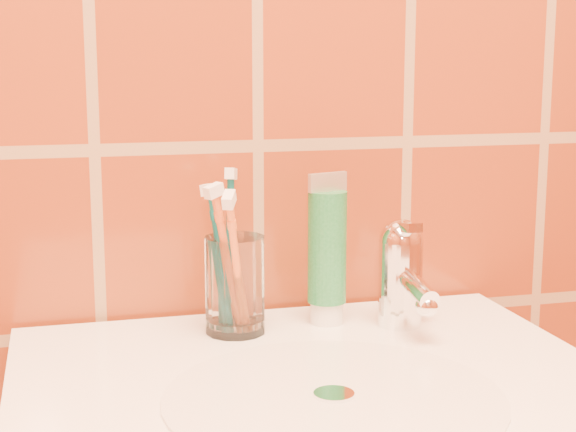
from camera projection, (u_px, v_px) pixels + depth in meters
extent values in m
cylinder|color=silver|center=(334.00, 397.00, 0.77)|extent=(0.30, 0.30, 0.00)
cylinder|color=white|center=(334.00, 395.00, 0.77)|extent=(0.04, 0.04, 0.00)
cylinder|color=white|center=(235.00, 285.00, 0.94)|extent=(0.09, 0.09, 0.11)
cylinder|color=white|center=(327.00, 312.00, 0.98)|extent=(0.04, 0.04, 0.02)
cylinder|color=#196C35|center=(327.00, 247.00, 0.97)|extent=(0.04, 0.04, 0.12)
cube|color=beige|center=(328.00, 182.00, 0.95)|extent=(0.05, 0.01, 0.02)
cylinder|color=white|center=(400.00, 283.00, 0.97)|extent=(0.05, 0.05, 0.09)
sphere|color=white|center=(401.00, 241.00, 0.96)|extent=(0.05, 0.05, 0.05)
cylinder|color=white|center=(414.00, 285.00, 0.93)|extent=(0.02, 0.09, 0.03)
cube|color=white|center=(406.00, 227.00, 0.94)|extent=(0.02, 0.06, 0.01)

